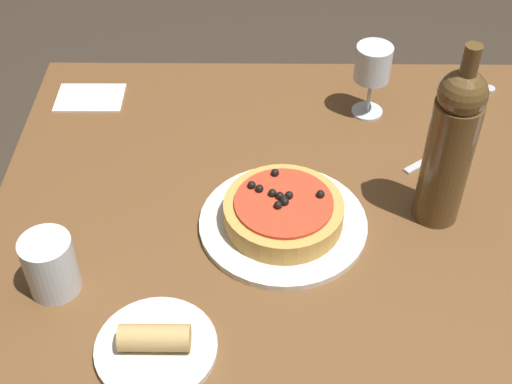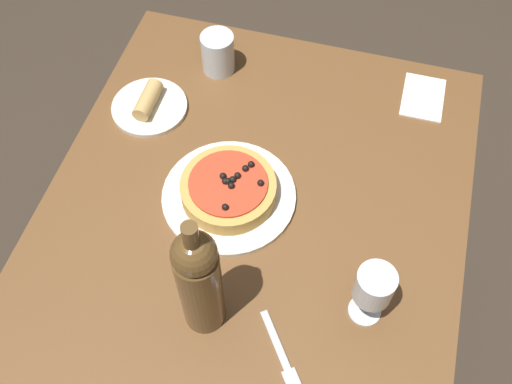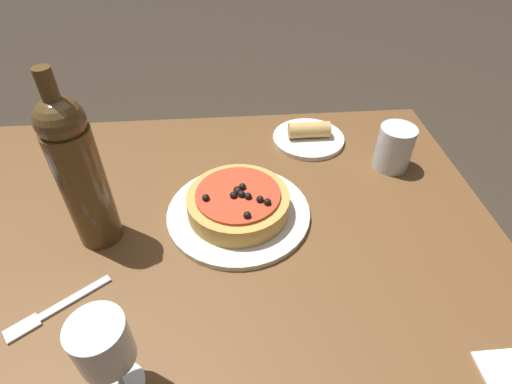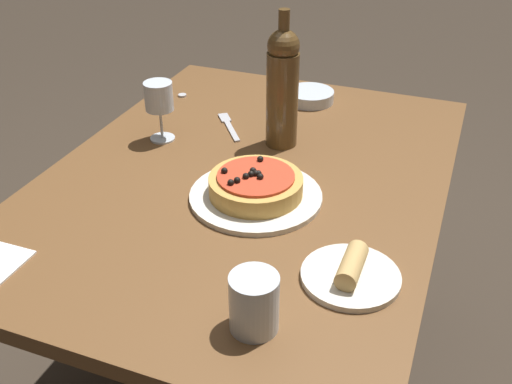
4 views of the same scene
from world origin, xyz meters
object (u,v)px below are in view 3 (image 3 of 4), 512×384
Objects in this scene: dining_table at (198,269)px; side_plate at (309,136)px; pizza at (238,202)px; wine_bottle at (79,172)px; dinner_plate at (239,213)px; wine_glass at (103,346)px; fork at (53,311)px; water_cup at (394,148)px.

side_plate is at bearing -131.87° from dining_table.
wine_bottle is at bearing 7.08° from pizza.
dinner_plate is 0.38m from wine_glass.
wine_bottle reaches higher than wine_glass.
wine_bottle is 2.26× the size of fork.
dinner_plate is 0.85× the size of wine_bottle.
dining_table is at bearing 171.86° from wine_bottle.
water_cup is 0.57× the size of side_plate.
side_plate is at bearing -34.65° from water_cup.
side_plate is (-0.45, -0.28, -0.14)m from wine_bottle.
dining_table is at bearing 32.63° from dinner_plate.
wine_bottle is at bearing 15.11° from water_cup.
pizza is at bearing 53.39° from side_plate.
side_plate is at bearing -126.61° from pizza.
side_plate reaches higher than dining_table.
pizza is at bearing 115.51° from dinner_plate.
pizza is at bearing -118.72° from wine_glass.
dinner_plate is 0.31m from side_plate.
wine_glass is 0.86× the size of side_plate.
dining_table is 8.07× the size of fork.
water_cup is at bearing -139.44° from wine_glass.
fork is 0.66m from side_plate.
wine_glass is (0.09, 0.26, 0.20)m from dining_table.
fork is at bearing 74.75° from wine_bottle.
wine_glass is 0.21m from fork.
side_plate reaches higher than fork.
dinner_plate is 0.36m from fork.
dining_table is at bearing 23.24° from water_cup.
dinner_plate is at bearing 53.35° from side_plate.
dining_table is 4.19× the size of dinner_plate.
wine_bottle is 0.55m from side_plate.
side_plate is (-0.28, -0.31, 0.10)m from dining_table.
pizza is 0.29m from wine_bottle.
wine_glass is 1.51× the size of water_cup.
wine_glass reaches higher than pizza.
water_cup is 0.68× the size of fork.
water_cup is (-0.62, -0.17, -0.10)m from wine_bottle.
wine_glass is at bearing 57.64° from side_plate.
water_cup reaches higher than fork.
water_cup is at bearing 169.90° from fork.
wine_bottle reaches higher than dining_table.
water_cup reaches higher than dining_table.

